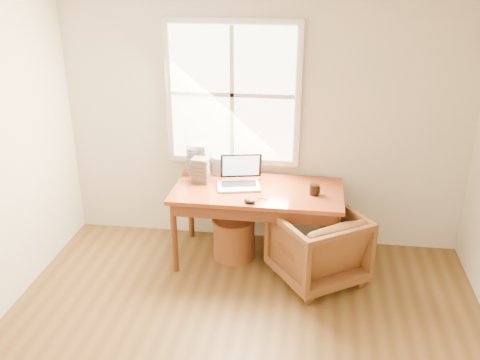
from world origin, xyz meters
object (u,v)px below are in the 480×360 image
object	(u,v)px
coffee_mug	(314,190)
cd_stack_a	(199,159)
desk	(258,191)
wicker_stool	(234,238)
laptop	(238,172)
armchair	(318,246)

from	to	relation	value
coffee_mug	cd_stack_a	xyz separation A→B (m)	(-1.16, 0.36, 0.11)
desk	coffee_mug	size ratio (longest dim) A/B	16.21
wicker_stool	laptop	size ratio (longest dim) A/B	0.94
armchair	laptop	size ratio (longest dim) A/B	1.73
desk	cd_stack_a	distance (m)	0.72
laptop	cd_stack_a	xyz separation A→B (m)	(-0.44, 0.29, 0.00)
wicker_stool	desk	bearing A→B (deg)	0.00
armchair	laptop	xyz separation A→B (m)	(-0.77, 0.30, 0.56)
desk	wicker_stool	xyz separation A→B (m)	(-0.23, 0.00, -0.53)
wicker_stool	cd_stack_a	size ratio (longest dim) A/B	1.32
laptop	cd_stack_a	size ratio (longest dim) A/B	1.39
armchair	cd_stack_a	size ratio (longest dim) A/B	2.41
laptop	coffee_mug	bearing A→B (deg)	-18.08
desk	armchair	world-z (taller)	desk
coffee_mug	cd_stack_a	world-z (taller)	cd_stack_a
wicker_stool	laptop	bearing A→B (deg)	16.38
cd_stack_a	coffee_mug	bearing A→B (deg)	-17.16
desk	armchair	xyz separation A→B (m)	(0.59, -0.29, -0.39)
wicker_stool	armchair	bearing A→B (deg)	-19.43
desk	cd_stack_a	size ratio (longest dim) A/B	5.17
desk	laptop	world-z (taller)	laptop
wicker_stool	cd_stack_a	world-z (taller)	cd_stack_a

